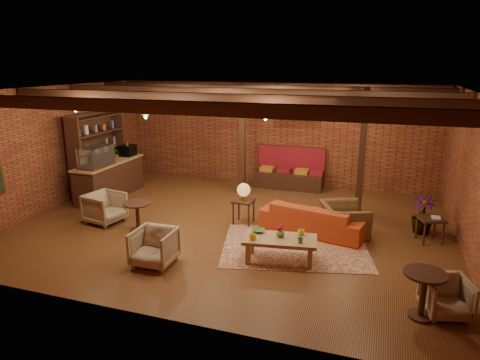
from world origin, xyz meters
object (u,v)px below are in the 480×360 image
(sofa, at_px, (314,218))
(round_table_right, at_px, (424,288))
(side_table_lamp, at_px, (244,193))
(armchair_right, at_px, (344,215))
(side_table_book, at_px, (431,219))
(armchair_far, at_px, (447,295))
(round_table_left, at_px, (137,212))
(coffee_table, at_px, (279,240))
(armchair_a, at_px, (105,206))
(armchair_b, at_px, (154,245))
(plant_tall, at_px, (427,178))

(sofa, height_order, round_table_right, round_table_right)
(side_table_lamp, xyz_separation_m, armchair_right, (2.37, 0.09, -0.30))
(side_table_book, bearing_deg, armchair_far, -90.00)
(round_table_left, distance_m, armchair_right, 4.74)
(coffee_table, bearing_deg, armchair_a, 171.25)
(coffee_table, relative_size, armchair_b, 1.93)
(sofa, height_order, plant_tall, plant_tall)
(side_table_lamp, relative_size, armchair_a, 1.23)
(coffee_table, bearing_deg, side_table_book, 34.02)
(side_table_book, xyz_separation_m, plant_tall, (-0.13, 0.50, 0.78))
(sofa, xyz_separation_m, plant_tall, (2.35, 0.78, 0.95))
(round_table_left, height_order, armchair_a, armchair_a)
(side_table_book, relative_size, round_table_right, 0.85)
(armchair_b, bearing_deg, armchair_far, -1.97)
(round_table_right, relative_size, plant_tall, 0.29)
(armchair_right, distance_m, armchair_far, 3.34)
(coffee_table, distance_m, side_table_lamp, 2.17)
(coffee_table, distance_m, round_table_left, 3.52)
(round_table_left, xyz_separation_m, armchair_far, (6.37, -1.51, -0.12))
(side_table_lamp, xyz_separation_m, side_table_book, (4.18, 0.23, -0.25))
(sofa, relative_size, side_table_book, 3.70)
(round_table_left, relative_size, plant_tall, 0.26)
(side_table_lamp, relative_size, side_table_book, 1.57)
(armchair_a, height_order, armchair_b, armchair_a)
(sofa, distance_m, armchair_a, 5.01)
(plant_tall, bearing_deg, side_table_book, -75.93)
(round_table_right, bearing_deg, round_table_left, 164.21)
(side_table_lamp, relative_size, round_table_right, 1.34)
(armchair_right, relative_size, plant_tall, 0.41)
(side_table_lamp, height_order, round_table_left, side_table_lamp)
(side_table_lamp, bearing_deg, coffee_table, -52.88)
(armchair_right, height_order, side_table_book, armchair_right)
(sofa, xyz_separation_m, armchair_far, (2.48, -2.67, -0.01))
(coffee_table, relative_size, round_table_left, 2.25)
(sofa, relative_size, round_table_left, 3.55)
(side_table_book, bearing_deg, round_table_left, -167.27)
(armchair_a, bearing_deg, round_table_left, -89.74)
(side_table_lamp, bearing_deg, armchair_a, -162.44)
(armchair_b, bearing_deg, plant_tall, 32.89)
(side_table_lamp, bearing_deg, side_table_book, 3.21)
(coffee_table, xyz_separation_m, armchair_right, (1.07, 1.80, 0.04))
(round_table_left, bearing_deg, coffee_table, -8.27)
(round_table_right, xyz_separation_m, plant_tall, (0.23, 3.64, 0.79))
(coffee_table, xyz_separation_m, side_table_book, (2.88, 1.95, 0.09))
(side_table_lamp, bearing_deg, armchair_far, -32.97)
(armchair_far, distance_m, plant_tall, 3.58)
(plant_tall, bearing_deg, armchair_a, -166.43)
(coffee_table, bearing_deg, armchair_b, -157.81)
(round_table_right, height_order, plant_tall, plant_tall)
(armchair_a, bearing_deg, armchair_b, -114.75)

